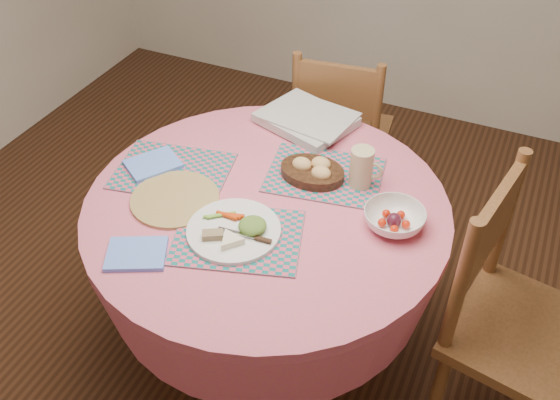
{
  "coord_description": "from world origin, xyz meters",
  "views": [
    {
      "loc": [
        0.7,
        -1.44,
        2.11
      ],
      "look_at": [
        0.05,
        0.0,
        0.78
      ],
      "focal_mm": 40.0,
      "sensor_mm": 36.0,
      "label": 1
    }
  ],
  "objects_px": {
    "fruit_bowl": "(394,219)",
    "chair_right": "(512,318)",
    "dining_table": "(267,244)",
    "chair_back": "(340,133)",
    "bread_bowl": "(313,170)",
    "latte_mug": "(362,167)",
    "dinner_plate": "(235,230)",
    "wicker_trivet": "(175,199)"
  },
  "relations": [
    {
      "from": "chair_back",
      "to": "fruit_bowl",
      "type": "relative_size",
      "value": 3.57
    },
    {
      "from": "dining_table",
      "to": "chair_back",
      "type": "height_order",
      "value": "chair_back"
    },
    {
      "from": "dining_table",
      "to": "chair_back",
      "type": "bearing_deg",
      "value": 92.71
    },
    {
      "from": "chair_back",
      "to": "dinner_plate",
      "type": "relative_size",
      "value": 3.08
    },
    {
      "from": "dining_table",
      "to": "latte_mug",
      "type": "height_order",
      "value": "latte_mug"
    },
    {
      "from": "bread_bowl",
      "to": "fruit_bowl",
      "type": "xyz_separation_m",
      "value": [
        0.33,
        -0.13,
        -0.0
      ]
    },
    {
      "from": "dinner_plate",
      "to": "dining_table",
      "type": "bearing_deg",
      "value": 82.32
    },
    {
      "from": "chair_back",
      "to": "latte_mug",
      "type": "relative_size",
      "value": 6.51
    },
    {
      "from": "wicker_trivet",
      "to": "bread_bowl",
      "type": "distance_m",
      "value": 0.49
    },
    {
      "from": "chair_back",
      "to": "latte_mug",
      "type": "xyz_separation_m",
      "value": [
        0.3,
        -0.66,
        0.34
      ]
    },
    {
      "from": "dining_table",
      "to": "latte_mug",
      "type": "xyz_separation_m",
      "value": [
        0.26,
        0.22,
        0.27
      ]
    },
    {
      "from": "chair_right",
      "to": "fruit_bowl",
      "type": "bearing_deg",
      "value": 97.76
    },
    {
      "from": "dining_table",
      "to": "dinner_plate",
      "type": "height_order",
      "value": "dinner_plate"
    },
    {
      "from": "wicker_trivet",
      "to": "chair_right",
      "type": "bearing_deg",
      "value": 7.86
    },
    {
      "from": "wicker_trivet",
      "to": "latte_mug",
      "type": "height_order",
      "value": "latte_mug"
    },
    {
      "from": "dining_table",
      "to": "latte_mug",
      "type": "bearing_deg",
      "value": 40.64
    },
    {
      "from": "bread_bowl",
      "to": "fruit_bowl",
      "type": "distance_m",
      "value": 0.36
    },
    {
      "from": "chair_back",
      "to": "wicker_trivet",
      "type": "xyz_separation_m",
      "value": [
        -0.25,
        -0.99,
        0.27
      ]
    },
    {
      "from": "chair_back",
      "to": "fruit_bowl",
      "type": "height_order",
      "value": "chair_back"
    },
    {
      "from": "chair_right",
      "to": "latte_mug",
      "type": "distance_m",
      "value": 0.69
    },
    {
      "from": "dining_table",
      "to": "fruit_bowl",
      "type": "xyz_separation_m",
      "value": [
        0.42,
        0.06,
        0.22
      ]
    },
    {
      "from": "chair_back",
      "to": "latte_mug",
      "type": "bearing_deg",
      "value": 107.33
    },
    {
      "from": "wicker_trivet",
      "to": "latte_mug",
      "type": "distance_m",
      "value": 0.64
    },
    {
      "from": "dining_table",
      "to": "wicker_trivet",
      "type": "relative_size",
      "value": 4.13
    },
    {
      "from": "chair_right",
      "to": "latte_mug",
      "type": "bearing_deg",
      "value": 83.91
    },
    {
      "from": "chair_right",
      "to": "chair_back",
      "type": "distance_m",
      "value": 1.22
    },
    {
      "from": "chair_back",
      "to": "wicker_trivet",
      "type": "relative_size",
      "value": 3.08
    },
    {
      "from": "latte_mug",
      "to": "bread_bowl",
      "type": "bearing_deg",
      "value": -170.14
    },
    {
      "from": "wicker_trivet",
      "to": "latte_mug",
      "type": "xyz_separation_m",
      "value": [
        0.55,
        0.34,
        0.07
      ]
    },
    {
      "from": "dinner_plate",
      "to": "fruit_bowl",
      "type": "xyz_separation_m",
      "value": [
        0.45,
        0.25,
        0.01
      ]
    },
    {
      "from": "dinner_plate",
      "to": "fruit_bowl",
      "type": "relative_size",
      "value": 1.16
    },
    {
      "from": "dinner_plate",
      "to": "bread_bowl",
      "type": "xyz_separation_m",
      "value": [
        0.11,
        0.38,
        0.01
      ]
    },
    {
      "from": "fruit_bowl",
      "to": "chair_right",
      "type": "bearing_deg",
      "value": -2.92
    },
    {
      "from": "bread_bowl",
      "to": "dining_table",
      "type": "bearing_deg",
      "value": -115.13
    },
    {
      "from": "latte_mug",
      "to": "chair_back",
      "type": "bearing_deg",
      "value": 114.49
    },
    {
      "from": "chair_right",
      "to": "fruit_bowl",
      "type": "distance_m",
      "value": 0.5
    },
    {
      "from": "bread_bowl",
      "to": "fruit_bowl",
      "type": "relative_size",
      "value": 0.89
    },
    {
      "from": "chair_right",
      "to": "dinner_plate",
      "type": "height_order",
      "value": "chair_right"
    },
    {
      "from": "dinner_plate",
      "to": "wicker_trivet",
      "type": "bearing_deg",
      "value": 165.57
    },
    {
      "from": "chair_right",
      "to": "wicker_trivet",
      "type": "xyz_separation_m",
      "value": [
        -1.14,
        -0.16,
        0.23
      ]
    },
    {
      "from": "chair_back",
      "to": "dinner_plate",
      "type": "xyz_separation_m",
      "value": [
        0.02,
        -1.06,
        0.29
      ]
    },
    {
      "from": "dinner_plate",
      "to": "latte_mug",
      "type": "distance_m",
      "value": 0.5
    }
  ]
}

